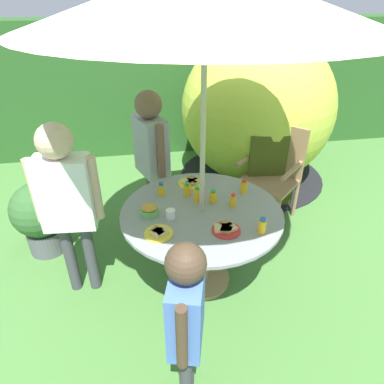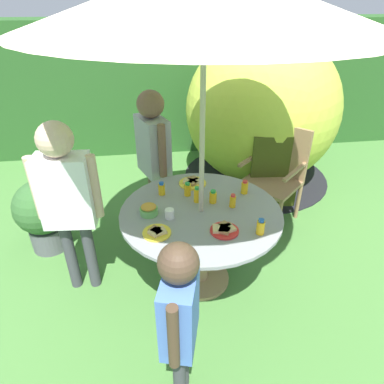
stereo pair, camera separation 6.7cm
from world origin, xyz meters
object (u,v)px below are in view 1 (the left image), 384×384
child_in_blue_shirt (186,311)px  plate_front_edge (226,229)px  child_in_grey_shirt (151,147)px  juice_bottle_center_back (262,226)px  snack_bowl (150,210)px  juice_bottle_far_left (233,200)px  juice_bottle_far_right (161,189)px  plate_near_right (159,233)px  plate_mid_left (191,182)px  child_in_white_shirt (66,193)px  juice_bottle_mid_right (187,189)px  juice_bottle_center_front (197,195)px  potted_plant (41,215)px  juice_bottle_back_edge (213,196)px  cup_near (171,214)px  dome_tent (257,110)px  wooden_chair (273,169)px  juice_bottle_near_left (244,186)px  garden_table (201,229)px

child_in_blue_shirt → plate_front_edge: bearing=-14.3°
child_in_grey_shirt → juice_bottle_center_back: size_ratio=12.17×
snack_bowl → juice_bottle_far_left: (0.63, 0.01, 0.01)m
juice_bottle_far_right → child_in_blue_shirt: bearing=-89.1°
plate_near_right → plate_mid_left: bearing=63.0°
child_in_white_shirt → juice_bottle_mid_right: child_in_white_shirt is taller
child_in_grey_shirt → juice_bottle_center_front: bearing=2.7°
plate_front_edge → juice_bottle_far_left: (0.13, 0.29, 0.04)m
potted_plant → juice_bottle_back_edge: (1.46, -0.52, 0.36)m
plate_front_edge → plate_near_right: size_ratio=1.02×
cup_near → dome_tent: bearing=55.4°
plate_mid_left → juice_bottle_back_edge: (0.12, -0.31, 0.04)m
potted_plant → juice_bottle_back_edge: size_ratio=6.57×
dome_tent → child_in_blue_shirt: dome_tent is taller
child_in_blue_shirt → plate_front_edge: 0.75m
juice_bottle_mid_right → juice_bottle_back_edge: (0.18, -0.13, -0.00)m
wooden_chair → plate_near_right: wooden_chair is taller
snack_bowl → juice_bottle_center_back: size_ratio=1.15×
child_in_grey_shirt → juice_bottle_mid_right: 0.64m
juice_bottle_near_left → plate_near_right: bearing=-148.8°
plate_mid_left → child_in_grey_shirt: bearing=128.3°
child_in_white_shirt → child_in_blue_shirt: child_in_white_shirt is taller
snack_bowl → potted_plant: bearing=147.3°
child_in_blue_shirt → juice_bottle_center_back: (0.61, 0.59, 0.02)m
plate_front_edge → cup_near: cup_near is taller
child_in_white_shirt → child_in_blue_shirt: 1.23m
child_in_white_shirt → juice_bottle_center_back: bearing=-12.7°
potted_plant → cup_near: 1.35m
child_in_grey_shirt → juice_bottle_back_edge: 0.84m
juice_bottle_back_edge → cup_near: juice_bottle_back_edge is taller
garden_table → plate_mid_left: plate_mid_left is taller
juice_bottle_far_left → child_in_blue_shirt: bearing=-118.1°
potted_plant → juice_bottle_center_front: size_ratio=5.34×
child_in_blue_shirt → plate_mid_left: size_ratio=4.98×
dome_tent → cup_near: dome_tent is taller
child_in_white_shirt → juice_bottle_far_left: 1.21m
plate_mid_left → child_in_blue_shirt: bearing=-100.5°
juice_bottle_far_left → juice_bottle_center_back: (0.11, -0.35, 0.00)m
plate_front_edge → juice_bottle_mid_right: 0.54m
garden_table → potted_plant: size_ratio=1.75×
child_in_grey_shirt → juice_bottle_back_edge: (0.43, -0.70, -0.15)m
plate_near_right → juice_bottle_center_front: juice_bottle_center_front is taller
dome_tent → juice_bottle_far_right: 1.98m
potted_plant → cup_near: cup_near is taller
cup_near → plate_near_right: bearing=-120.3°
juice_bottle_mid_right → cup_near: bearing=-119.4°
snack_bowl → juice_bottle_mid_right: juice_bottle_mid_right is taller
juice_bottle_far_left → juice_bottle_center_front: 0.28m
snack_bowl → juice_bottle_mid_right: 0.39m
plate_mid_left → juice_bottle_far_right: bearing=-152.4°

